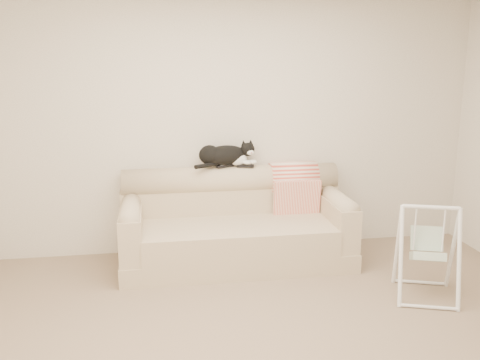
# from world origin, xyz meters

# --- Properties ---
(ground_plane) EXTENTS (5.00, 5.00, 0.00)m
(ground_plane) POSITION_xyz_m (0.00, 0.00, 0.00)
(ground_plane) COLOR #7B664E
(ground_plane) RESTS_ON ground
(room_shell) EXTENTS (5.04, 4.04, 2.60)m
(room_shell) POSITION_xyz_m (0.00, 0.00, 1.53)
(room_shell) COLOR beige
(room_shell) RESTS_ON ground
(sofa) EXTENTS (2.20, 0.93, 0.90)m
(sofa) POSITION_xyz_m (-0.02, 1.62, 0.35)
(sofa) COLOR #C2AE8A
(sofa) RESTS_ON ground
(remote_a) EXTENTS (0.19, 0.11, 0.03)m
(remote_a) POSITION_xyz_m (-0.09, 1.85, 0.91)
(remote_a) COLOR black
(remote_a) RESTS_ON sofa
(remote_b) EXTENTS (0.18, 0.08, 0.02)m
(remote_b) POSITION_xyz_m (0.11, 1.83, 0.91)
(remote_b) COLOR black
(remote_b) RESTS_ON sofa
(tuxedo_cat) EXTENTS (0.65, 0.35, 0.26)m
(tuxedo_cat) POSITION_xyz_m (-0.09, 1.85, 1.02)
(tuxedo_cat) COLOR black
(tuxedo_cat) RESTS_ON sofa
(throw_blanket) EXTENTS (0.48, 0.38, 0.58)m
(throw_blanket) POSITION_xyz_m (0.62, 1.84, 0.72)
(throw_blanket) COLOR #D44131
(throw_blanket) RESTS_ON sofa
(baby_swing) EXTENTS (0.63, 0.65, 0.80)m
(baby_swing) POSITION_xyz_m (1.43, 0.56, 0.40)
(baby_swing) COLOR white
(baby_swing) RESTS_ON ground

